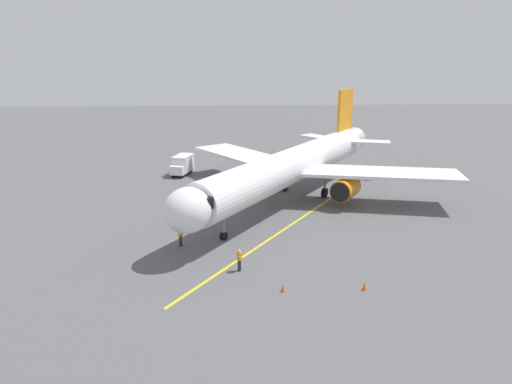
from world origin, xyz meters
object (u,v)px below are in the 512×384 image
object	(u,v)px
airplane	(295,165)
ground_crew_marshaller	(239,260)
box_truck_near_nose	(182,165)
safety_cone_nose_left	(364,286)
safety_cone_nose_right	(283,288)
ground_crew_wing_walker	(180,236)

from	to	relation	value
airplane	ground_crew_marshaller	size ratio (longest dim) A/B	20.62
airplane	box_truck_near_nose	xyz separation A→B (m)	(13.72, -12.62, -2.62)
safety_cone_nose_left	safety_cone_nose_right	size ratio (longest dim) A/B	1.00
box_truck_near_nose	safety_cone_nose_left	size ratio (longest dim) A/B	9.02
airplane	box_truck_near_nose	world-z (taller)	airplane
airplane	safety_cone_nose_right	xyz separation A→B (m)	(3.70, 20.90, -3.73)
ground_crew_wing_walker	safety_cone_nose_right	world-z (taller)	ground_crew_wing_walker
ground_crew_marshaller	ground_crew_wing_walker	xyz separation A→B (m)	(4.86, -5.01, 0.00)
ground_crew_marshaller	safety_cone_nose_left	distance (m)	9.21
airplane	ground_crew_marshaller	world-z (taller)	airplane
ground_crew_wing_walker	safety_cone_nose_left	distance (m)	15.85
ground_crew_wing_walker	safety_cone_nose_left	world-z (taller)	ground_crew_wing_walker
safety_cone_nose_right	ground_crew_marshaller	bearing A→B (deg)	-49.33
airplane	safety_cone_nose_right	distance (m)	21.55
safety_cone_nose_right	box_truck_near_nose	bearing A→B (deg)	-73.37
safety_cone_nose_left	airplane	bearing A→B (deg)	-84.81
airplane	ground_crew_marshaller	xyz separation A→B (m)	(6.60, 17.54, -3.12)
airplane	safety_cone_nose_right	bearing A→B (deg)	79.95
airplane	safety_cone_nose_left	bearing A→B (deg)	95.19
box_truck_near_nose	safety_cone_nose_left	bearing A→B (deg)	114.92
ground_crew_marshaller	safety_cone_nose_left	world-z (taller)	ground_crew_marshaller
ground_crew_wing_walker	box_truck_near_nose	bearing A→B (deg)	-84.87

